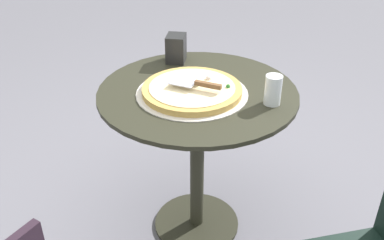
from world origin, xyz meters
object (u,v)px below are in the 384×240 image
napkin_dispenser (176,48)px  drinking_cup (273,90)px  patio_table (197,129)px  pizza_server (196,83)px  pizza_on_tray (192,90)px

napkin_dispenser → drinking_cup: bearing=50.5°
patio_table → pizza_server: pizza_server is taller
patio_table → napkin_dispenser: size_ratio=6.54×
drinking_cup → patio_table: bearing=29.1°
pizza_server → drinking_cup: size_ratio=1.78×
patio_table → drinking_cup: (-0.27, -0.15, 0.25)m
patio_table → napkin_dispenser: (0.29, -0.11, 0.25)m
pizza_on_tray → napkin_dispenser: 0.34m
pizza_on_tray → drinking_cup: bearing=-144.4°
pizza_on_tray → pizza_server: pizza_server is taller
pizza_on_tray → pizza_server: 0.05m
pizza_server → napkin_dispenser: 0.36m
pizza_server → drinking_cup: drinking_cup is taller
patio_table → napkin_dispenser: napkin_dispenser is taller
pizza_server → napkin_dispenser: (0.33, -0.15, 0.01)m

